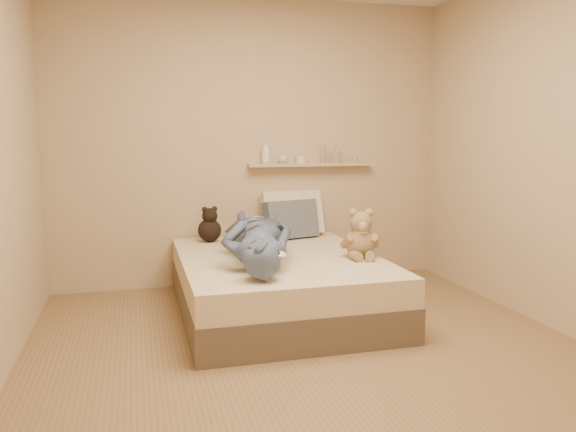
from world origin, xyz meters
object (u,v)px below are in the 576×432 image
object	(u,v)px
pillow_cream	(292,214)
person	(257,237)
dark_plush	(210,227)
pillow_grey	(290,220)
teddy_bear	(361,237)
game_console	(273,253)
wall_shelf	(311,165)
bed	(279,284)

from	to	relation	value
pillow_cream	person	bearing A→B (deg)	-119.60
dark_plush	pillow_grey	world-z (taller)	pillow_grey
dark_plush	teddy_bear	bearing A→B (deg)	-42.67
teddy_bear	person	size ratio (longest dim) A/B	0.26
pillow_grey	game_console	bearing A→B (deg)	-110.50
wall_shelf	pillow_grey	bearing A→B (deg)	-140.05
dark_plush	pillow_cream	xyz separation A→B (m)	(0.78, 0.12, 0.07)
teddy_bear	pillow_cream	bearing A→B (deg)	102.90
pillow_grey	wall_shelf	size ratio (longest dim) A/B	0.42
person	game_console	bearing A→B (deg)	101.76
pillow_cream	wall_shelf	world-z (taller)	wall_shelf
game_console	pillow_grey	xyz separation A→B (m)	(0.47, 1.25, 0.03)
teddy_bear	wall_shelf	distance (m)	1.24
bed	game_console	world-z (taller)	game_console
person	bed	bearing A→B (deg)	-141.28
bed	pillow_grey	bearing A→B (deg)	67.31
bed	teddy_bear	size ratio (longest dim) A/B	4.98
game_console	wall_shelf	bearing A→B (deg)	63.62
game_console	person	bearing A→B (deg)	90.83
game_console	pillow_cream	world-z (taller)	pillow_cream
dark_plush	pillow_cream	bearing A→B (deg)	8.82
pillow_cream	pillow_grey	world-z (taller)	pillow_cream
bed	dark_plush	xyz separation A→B (m)	(-0.44, 0.71, 0.36)
teddy_bear	pillow_grey	distance (m)	0.97
bed	teddy_bear	bearing A→B (deg)	-21.66
bed	person	bearing A→B (deg)	-152.21
pillow_cream	pillow_grey	xyz separation A→B (m)	(-0.05, -0.14, -0.03)
bed	person	size ratio (longest dim) A/B	1.31
dark_plush	wall_shelf	xyz separation A→B (m)	(0.99, 0.20, 0.52)
wall_shelf	game_console	bearing A→B (deg)	-116.38
pillow_cream	person	world-z (taller)	pillow_cream
game_console	teddy_bear	bearing A→B (deg)	23.42
teddy_bear	bed	bearing A→B (deg)	158.34
teddy_bear	dark_plush	xyz separation A→B (m)	(-1.02, 0.94, -0.02)
bed	game_console	size ratio (longest dim) A/B	10.89
bed	teddy_bear	distance (m)	0.74
game_console	pillow_cream	size ratio (longest dim) A/B	0.32
pillow_grey	person	xyz separation A→B (m)	(-0.48, -0.79, 0.00)
pillow_cream	game_console	bearing A→B (deg)	-110.49
dark_plush	person	size ratio (longest dim) A/B	0.22
pillow_cream	person	distance (m)	1.07
teddy_bear	pillow_cream	size ratio (longest dim) A/B	0.69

